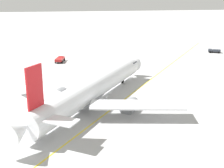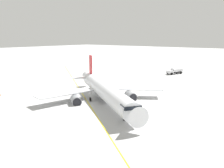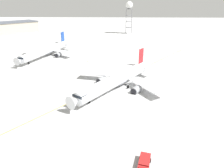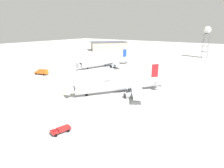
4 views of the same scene
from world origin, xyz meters
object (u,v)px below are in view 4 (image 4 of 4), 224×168
Objects in this scene: airliner_secondary at (107,62)px; safety_cone_far at (129,71)px; airliner_main at (121,86)px; radar_tower at (207,31)px; catering_truck_truck at (42,72)px; ops_pickup_truck at (61,130)px; safety_cone_near at (127,75)px; safety_cone_mid at (128,73)px.

airliner_secondary is 81.69× the size of safety_cone_far.
radar_tower is (124.80, -8.71, 20.19)m from airliner_main.
airliner_main reaches higher than safety_cone_far.
safety_cone_far is (36.39, -36.30, -1.39)m from catering_truck_truck.
ops_pickup_truck is (-37.40, -59.23, -0.86)m from catering_truck_truck.
catering_truck_truck is 15.77× the size of safety_cone_near.
airliner_main reaches higher than safety_cone_mid.
radar_tower is at bearing -167.52° from ops_pickup_truck.
airliner_secondary reaches higher than ops_pickup_truck.
catering_truck_truck reaches higher than safety_cone_near.
airliner_secondary is (41.34, 38.33, 0.30)m from airliner_main.
airliner_main reaches higher than catering_truck_truck.
airliner_main is at bearing -158.32° from ops_pickup_truck.
safety_cone_mid is (31.30, 15.24, -2.55)m from airliner_main.
catering_truck_truck reaches higher than safety_cone_far.
safety_cone_far is at bearing 93.04° from airliner_secondary.
ops_pickup_truck is at bearing -162.73° from safety_cone_far.
safety_cone_near is (-97.16, 22.23, -22.73)m from radar_tower.
catering_truck_truck is at bearing 124.12° from safety_cone_near.
ops_pickup_truck is at bearing -163.89° from safety_cone_near.
catering_truck_truck is at bearing 128.74° from safety_cone_mid.
airliner_secondary is 81.69× the size of safety_cone_mid.
airliner_secondary is 5.18× the size of catering_truck_truck.
airliner_main is 37.62m from ops_pickup_truck.
airliner_secondary is at bearing -137.29° from ops_pickup_truck.
airliner_main is 7.02× the size of ops_pickup_truck.
safety_cone_mid and safety_cone_far have the same top height.
radar_tower is 49.35× the size of safety_cone_mid.
safety_cone_near is 1.00× the size of safety_cone_far.
radar_tower reaches higher than airliner_main.
radar_tower reaches higher than safety_cone_near.
ops_pickup_truck is at bearing 135.08° from catering_truck_truck.
radar_tower is at bearing 166.64° from airliner_secondary.
airliner_main reaches higher than safety_cone_near.
airliner_main is 40.73m from safety_cone_far.
ops_pickup_truck is 9.95× the size of safety_cone_far.
airliner_secondary is at bearing 61.10° from safety_cone_near.
safety_cone_mid is at bearing -153.92° from catering_truck_truck.
airliner_main is 69.89× the size of safety_cone_near.
safety_cone_near is at bearing -154.80° from safety_cone_mid.
catering_truck_truck is at bearing -108.55° from ops_pickup_truck.
safety_cone_far is (5.28, 2.48, 0.00)m from safety_cone_mid.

